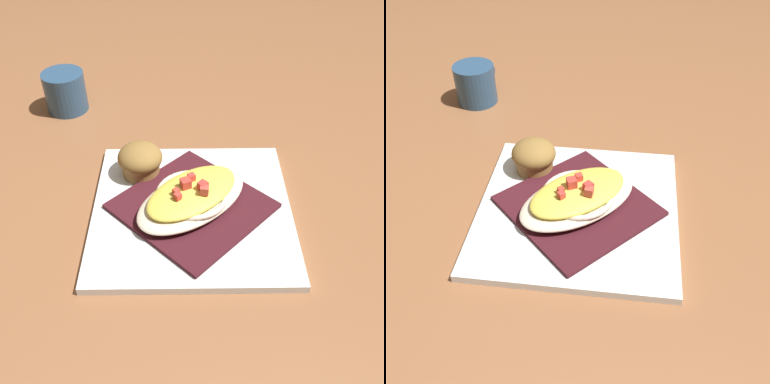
% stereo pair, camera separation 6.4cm
% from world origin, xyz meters
% --- Properties ---
extents(ground_plane, '(2.60, 2.60, 0.00)m').
position_xyz_m(ground_plane, '(0.00, 0.00, 0.00)').
color(ground_plane, '#8F5C39').
extents(square_plate, '(0.30, 0.30, 0.01)m').
position_xyz_m(square_plate, '(0.00, 0.00, 0.01)').
color(square_plate, white).
rests_on(square_plate, ground_plane).
extents(folded_napkin, '(0.26, 0.26, 0.01)m').
position_xyz_m(folded_napkin, '(0.00, 0.00, 0.02)').
color(folded_napkin, '#40151D').
rests_on(folded_napkin, square_plate).
extents(gratin_dish, '(0.21, 0.20, 0.05)m').
position_xyz_m(gratin_dish, '(0.00, -0.00, 0.03)').
color(gratin_dish, beige).
rests_on(gratin_dish, folded_napkin).
extents(muffin, '(0.07, 0.07, 0.05)m').
position_xyz_m(muffin, '(-0.08, 0.08, 0.04)').
color(muffin, olive).
rests_on(muffin, square_plate).
extents(coffee_mug, '(0.08, 0.11, 0.08)m').
position_xyz_m(coffee_mug, '(-0.23, 0.31, 0.03)').
color(coffee_mug, '#2C4D70').
rests_on(coffee_mug, ground_plane).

